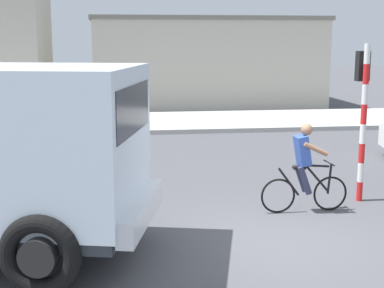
{
  "coord_description": "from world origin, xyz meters",
  "views": [
    {
      "loc": [
        -2.52,
        -8.58,
        3.28
      ],
      "look_at": [
        -1.04,
        2.5,
        1.2
      ],
      "focal_mm": 52.78,
      "sensor_mm": 36.0,
      "label": 1
    }
  ],
  "objects": [
    {
      "name": "ground_plane",
      "position": [
        0.0,
        0.0,
        0.0
      ],
      "size": [
        120.0,
        120.0,
        0.0
      ],
      "primitive_type": "plane",
      "color": "#4C4C51"
    },
    {
      "name": "sidewalk_far",
      "position": [
        0.0,
        13.31,
        0.08
      ],
      "size": [
        80.0,
        5.0,
        0.16
      ],
      "primitive_type": "cube",
      "color": "#ADADA8",
      "rests_on": "ground"
    },
    {
      "name": "building_mid_block",
      "position": [
        1.93,
        20.05,
        2.17
      ],
      "size": [
        11.19,
        6.48,
        4.34
      ],
      "color": "#B2AD9E",
      "rests_on": "ground"
    },
    {
      "name": "traffic_light_pole",
      "position": [
        2.39,
        2.18,
        2.07
      ],
      "size": [
        0.24,
        0.43,
        3.2
      ],
      "color": "red",
      "rests_on": "ground"
    },
    {
      "name": "cyclist",
      "position": [
        0.99,
        1.51,
        0.86
      ],
      "size": [
        1.73,
        0.5,
        1.72
      ],
      "color": "black",
      "rests_on": "ground"
    }
  ]
}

